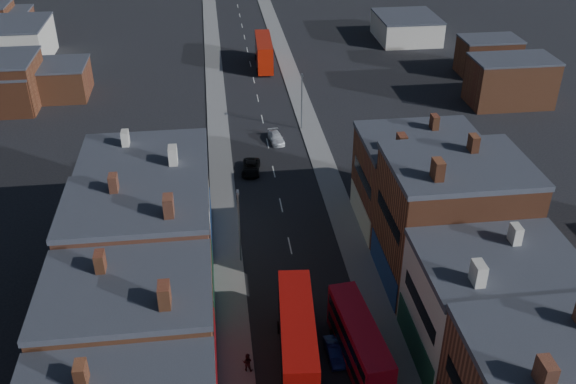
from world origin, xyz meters
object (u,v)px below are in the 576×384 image
object	(u,v)px
car_2	(251,168)
bus_1	(359,343)
car_3	(276,138)
ped_1	(247,362)
bus_2	(264,52)
car_1	(335,352)
bus_0	(297,339)

from	to	relation	value
car_2	bus_1	bearing A→B (deg)	-72.09
car_3	bus_1	bearing A→B (deg)	-93.97
bus_1	car_2	size ratio (longest dim) A/B	2.24
bus_1	ped_1	bearing A→B (deg)	171.82
bus_2	car_1	size ratio (longest dim) A/B	3.27
bus_1	car_3	distance (m)	41.51
bus_0	ped_1	xyz separation A→B (m)	(-4.03, -0.29, -1.75)
bus_2	car_2	xyz separation A→B (m)	(-5.15, -38.17, -2.03)
bus_2	car_2	world-z (taller)	bus_2
car_2	car_3	distance (m)	9.01
bus_0	car_3	distance (m)	40.88
ped_1	car_2	bearing A→B (deg)	-77.54
car_1	bus_2	bearing A→B (deg)	86.53
car_2	bus_2	bearing A→B (deg)	89.73
car_2	car_3	bearing A→B (deg)	70.93
car_1	car_2	xyz separation A→B (m)	(-4.47, 32.29, 0.06)
car_3	car_1	bearing A→B (deg)	-96.32
car_2	car_3	size ratio (longest dim) A/B	1.10
bus_0	bus_2	xyz separation A→B (m)	(3.83, 70.84, -0.05)
car_1	car_2	world-z (taller)	car_2
bus_0	bus_1	xyz separation A→B (m)	(4.87, -0.68, -0.35)
car_1	car_2	size ratio (longest dim) A/B	0.76
bus_1	car_2	distance (m)	33.97
car_2	car_1	bearing A→B (deg)	-74.71
car_1	bus_1	bearing A→B (deg)	-34.64
bus_1	car_2	xyz separation A→B (m)	(-6.18, 33.35, -1.73)
bus_2	car_1	world-z (taller)	bus_2
car_2	ped_1	size ratio (longest dim) A/B	2.73
bus_0	car_2	world-z (taller)	bus_0
bus_0	car_1	distance (m)	3.83
car_1	ped_1	xyz separation A→B (m)	(-7.18, -0.67, 0.39)
car_2	ped_1	xyz separation A→B (m)	(-2.71, -32.96, 0.32)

